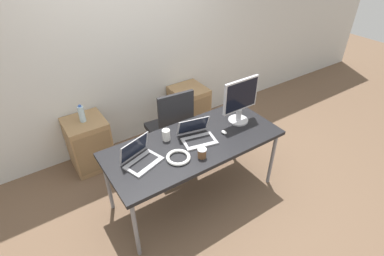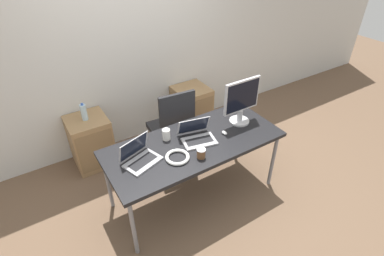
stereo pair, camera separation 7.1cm
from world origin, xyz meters
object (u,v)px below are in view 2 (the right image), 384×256
at_px(cable_coil, 177,157).
at_px(mouse, 224,133).
at_px(office_chair, 172,133).
at_px(cabinet_left, 91,141).
at_px(coffee_cup_white, 166,134).
at_px(monitor, 241,101).
at_px(cabinet_right, 192,109).
at_px(laptop_right, 197,136).
at_px(coffee_cup_brown, 201,153).
at_px(water_bottle, 84,112).
at_px(laptop_left, 140,157).

bearing_deg(cable_coil, mouse, 7.05).
relative_size(office_chair, mouse, 15.07).
xyz_separation_m(cabinet_left, coffee_cup_white, (0.58, -0.98, 0.49)).
relative_size(cabinet_left, monitor, 1.30).
bearing_deg(cabinet_right, coffee_cup_white, -133.26).
bearing_deg(coffee_cup_white, cabinet_right, 46.74).
xyz_separation_m(cabinet_left, laptop_right, (0.84, -1.15, 0.48)).
distance_m(office_chair, coffee_cup_white, 0.76).
bearing_deg(coffee_cup_brown, water_bottle, 117.01).
bearing_deg(coffee_cup_brown, coffee_cup_white, 108.35).
bearing_deg(laptop_right, coffee_cup_brown, -115.59).
height_order(office_chair, monitor, monitor).
xyz_separation_m(monitor, coffee_cup_brown, (-0.70, -0.28, -0.22)).
xyz_separation_m(cabinet_right, coffee_cup_white, (-0.92, -0.98, 0.49)).
bearing_deg(cabinet_right, cable_coil, -126.87).
bearing_deg(coffee_cup_white, office_chair, 56.92).
height_order(water_bottle, monitor, monitor).
distance_m(cabinet_right, cable_coil, 1.69).
height_order(coffee_cup_brown, cable_coil, coffee_cup_brown).
bearing_deg(cabinet_left, cable_coil, -68.27).
bearing_deg(monitor, laptop_right, -177.38).
xyz_separation_m(cabinet_left, water_bottle, (0.00, 0.00, 0.43)).
xyz_separation_m(office_chair, cabinet_right, (0.58, 0.46, -0.05)).
bearing_deg(cable_coil, monitor, 11.04).
distance_m(cabinet_right, mouse, 1.36).
relative_size(office_chair, cable_coil, 4.47).
bearing_deg(cable_coil, water_bottle, 111.70).
xyz_separation_m(mouse, cable_coil, (-0.62, -0.08, 0.00)).
distance_m(water_bottle, laptop_left, 1.17).
bearing_deg(laptop_right, office_chair, 83.93).
bearing_deg(laptop_left, mouse, -4.99).
xyz_separation_m(laptop_left, mouse, (0.93, -0.08, -0.03)).
relative_size(cabinet_left, laptop_right, 1.77).
xyz_separation_m(cabinet_left, coffee_cup_brown, (0.72, -1.41, 0.48)).
bearing_deg(laptop_right, laptop_left, 179.24).
distance_m(monitor, mouse, 0.39).
xyz_separation_m(laptop_right, mouse, (0.30, -0.07, -0.03)).
height_order(office_chair, water_bottle, office_chair).
bearing_deg(coffee_cup_brown, mouse, 23.47).
bearing_deg(mouse, laptop_right, 166.16).
height_order(office_chair, coffee_cup_brown, office_chair).
relative_size(laptop_left, cable_coil, 1.66).
relative_size(cabinet_right, coffee_cup_white, 5.61).
bearing_deg(cable_coil, coffee_cup_brown, -27.75).
distance_m(office_chair, coffee_cup_brown, 1.06).
distance_m(cabinet_left, water_bottle, 0.43).
height_order(office_chair, laptop_left, office_chair).
relative_size(monitor, mouse, 7.37).
xyz_separation_m(cabinet_right, laptop_right, (-0.66, -1.15, 0.48)).
relative_size(cabinet_right, cable_coil, 2.84).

